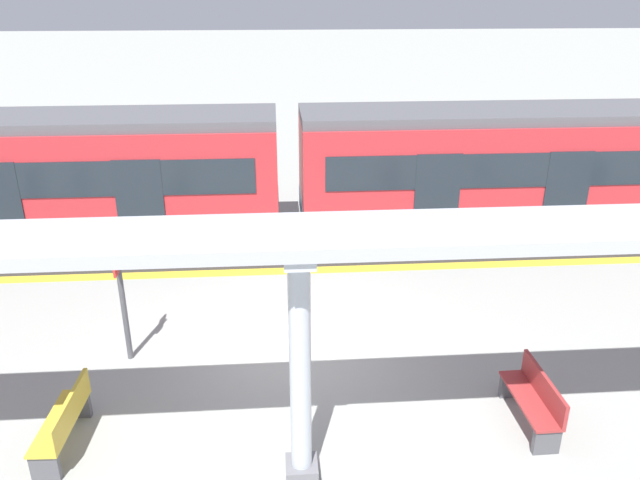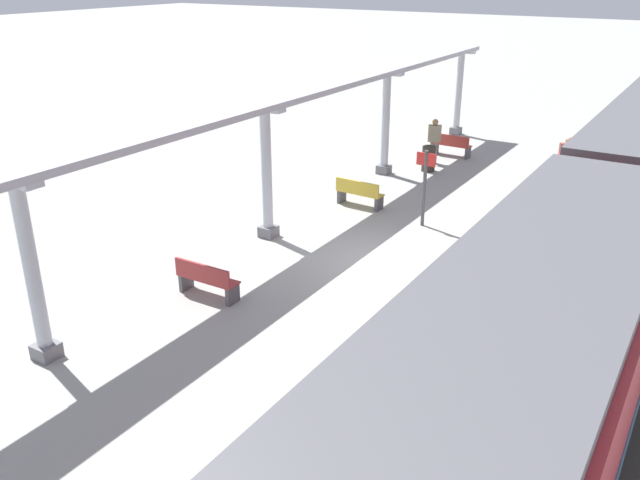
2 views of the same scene
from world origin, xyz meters
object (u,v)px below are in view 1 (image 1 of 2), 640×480
(train_far_carriage, at_px, (545,171))
(bench_near_end, at_px, (65,421))
(platform_info_sign, at_px, (122,294))
(canopy_pillar_third, at_px, (300,370))
(bench_far_end, at_px, (534,399))
(train_near_carriage, at_px, (18,182))

(train_far_carriage, bearing_deg, bench_near_end, -53.60)
(train_far_carriage, relative_size, bench_near_end, 8.50)
(bench_near_end, bearing_deg, platform_info_sign, 169.66)
(canopy_pillar_third, distance_m, bench_far_end, 4.01)
(bench_far_end, bearing_deg, bench_near_end, -89.95)
(train_near_carriage, height_order, bench_near_end, train_near_carriage)
(train_near_carriage, distance_m, canopy_pillar_third, 10.79)
(bench_far_end, distance_m, platform_info_sign, 7.10)
(bench_near_end, height_order, bench_far_end, same)
(bench_far_end, relative_size, platform_info_sign, 0.69)
(train_far_carriage, distance_m, platform_info_sign, 11.17)
(canopy_pillar_third, distance_m, bench_near_end, 3.82)
(bench_far_end, xyz_separation_m, platform_info_sign, (-2.30, -6.66, 0.89))
(platform_info_sign, bearing_deg, bench_near_end, -10.34)
(canopy_pillar_third, height_order, bench_near_end, canopy_pillar_third)
(bench_near_end, bearing_deg, train_far_carriage, 126.40)
(train_far_carriage, height_order, bench_near_end, train_far_carriage)
(bench_far_end, height_order, platform_info_sign, platform_info_sign)
(canopy_pillar_third, distance_m, platform_info_sign, 4.45)
(train_far_carriage, distance_m, bench_near_end, 12.82)
(train_far_carriage, xyz_separation_m, platform_info_sign, (5.26, -9.84, -0.50))
(train_near_carriage, xyz_separation_m, platform_info_sign, (5.26, 3.63, -0.50))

